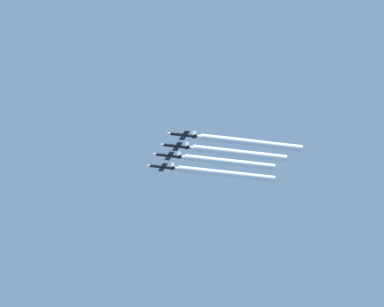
% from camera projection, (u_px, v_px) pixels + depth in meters
% --- Properties ---
extents(jet_far_left, '(9.15, 13.33, 3.20)m').
position_uv_depth(jet_far_left, '(182.00, 135.00, 465.91)').
color(jet_far_left, black).
extents(jet_inner_left, '(9.15, 13.33, 3.20)m').
position_uv_depth(jet_inner_left, '(175.00, 146.00, 476.55)').
color(jet_inner_left, black).
extents(jet_center, '(9.15, 13.33, 3.20)m').
position_uv_depth(jet_center, '(167.00, 156.00, 486.14)').
color(jet_center, black).
extents(jet_inner_right, '(9.15, 13.33, 3.20)m').
position_uv_depth(jet_inner_right, '(161.00, 167.00, 497.20)').
color(jet_inner_right, black).
extents(smoke_trail_far_left, '(2.91, 45.73, 2.91)m').
position_uv_depth(smoke_trail_far_left, '(250.00, 143.00, 472.99)').
color(smoke_trail_far_left, white).
extents(smoke_trail_inner_left, '(2.91, 42.88, 2.91)m').
position_uv_depth(smoke_trail_inner_left, '(238.00, 153.00, 483.28)').
color(smoke_trail_inner_left, white).
extents(smoke_trail_center, '(2.91, 41.98, 2.91)m').
position_uv_depth(smoke_trail_center, '(228.00, 162.00, 492.76)').
color(smoke_trail_center, white).
extents(smoke_trail_inner_right, '(2.91, 46.11, 2.91)m').
position_uv_depth(smoke_trail_inner_right, '(225.00, 174.00, 504.32)').
color(smoke_trail_inner_right, white).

